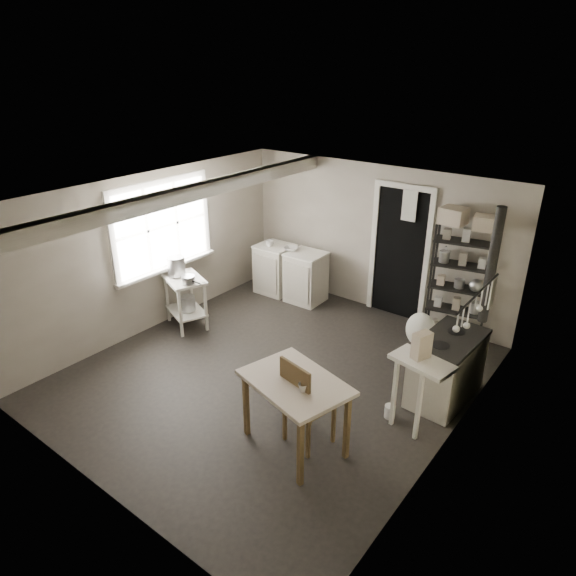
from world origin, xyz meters
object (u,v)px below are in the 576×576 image
Objects in this scene: stockpot at (176,266)px; flour_sack at (420,330)px; base_cabinets at (290,271)px; chair at (309,403)px; work_table at (295,415)px; prep_table at (186,301)px; stove at (447,366)px; shelf_rack at (460,277)px.

flour_sack is at bearing 26.55° from stockpot.
base_cabinets is 3.64m from chair.
base_cabinets is 1.21× the size of work_table.
chair reaches higher than flour_sack.
prep_table is 3.09m from work_table.
stockpot is 4.00m from stove.
shelf_rack is (3.46, 2.09, 0.01)m from stockpot.
prep_table is 0.56m from stockpot.
chair is (3.09, -0.97, -0.45)m from stockpot.
stove reaches higher than work_table.
stove is 1.81m from chair.
work_table is (-0.90, -1.75, -0.06)m from stove.
shelf_rack is at bearing 4.62° from base_cabinets.
shelf_rack is at bearing 31.18° from stockpot.
stove is at bearing -21.60° from base_cabinets.
stove is (3.19, -1.17, -0.02)m from base_cabinets.
prep_table is 0.46× the size of shelf_rack.
work_table is 0.19m from chair.
stockpot is 0.22× the size of base_cabinets.
work_table is at bearing -114.06° from stove.
stockpot reaches higher than stove.
stockpot is 0.56× the size of flour_sack.
work_table is 1.03× the size of chair.
stockpot is 3.27m from chair.
flour_sack is (0.16, 2.71, -0.14)m from work_table.
stove is (3.78, 0.62, 0.04)m from prep_table.
shelf_rack is at bearing 60.92° from flour_sack.
stove is 1.22m from flour_sack.
stove is (3.92, 0.63, -0.50)m from stockpot.
base_cabinets is 2.79m from shelf_rack.
flour_sack is (3.18, 1.59, -0.70)m from stockpot.
shelf_rack is at bearing 82.09° from work_table.
chair is at bearing -91.98° from flour_sack.
work_table reaches higher than flour_sack.
work_table is at bearing -21.39° from prep_table.
stockpot is at bearing 174.24° from chair.
base_cabinets is 2.56× the size of flour_sack.
flour_sack is (3.04, 1.58, -0.16)m from prep_table.
shelf_rack reaches higher than work_table.
base_cabinets is at bearing 175.04° from flour_sack.
work_table is at bearing -93.49° from flour_sack.
shelf_rack reaches higher than flour_sack.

